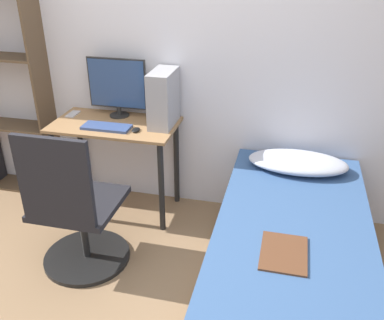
# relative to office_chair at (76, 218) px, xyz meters

# --- Properties ---
(wall_back) EXTENTS (8.00, 0.05, 2.50)m
(wall_back) POSITION_rel_office_chair_xyz_m (0.44, 1.02, 0.86)
(wall_back) COLOR silver
(wall_back) RESTS_ON ground_plane
(desk) EXTENTS (0.95, 0.52, 0.76)m
(desk) POSITION_rel_office_chair_xyz_m (-0.01, 0.74, 0.23)
(desk) COLOR #997047
(desk) RESTS_ON ground_plane
(office_chair) EXTENTS (0.60, 0.60, 1.04)m
(office_chair) POSITION_rel_office_chair_xyz_m (0.00, 0.00, 0.00)
(office_chair) COLOR black
(office_chair) RESTS_ON ground_plane
(bed) EXTENTS (0.92, 1.82, 0.54)m
(bed) POSITION_rel_office_chair_xyz_m (1.37, 0.09, -0.12)
(bed) COLOR #4C3D2D
(bed) RESTS_ON ground_plane
(pillow) EXTENTS (0.70, 0.36, 0.11)m
(pillow) POSITION_rel_office_chair_xyz_m (1.37, 0.74, 0.21)
(pillow) COLOR #B2B7C6
(pillow) RESTS_ON bed
(magazine) EXTENTS (0.24, 0.32, 0.01)m
(magazine) POSITION_rel_office_chair_xyz_m (1.32, -0.24, 0.16)
(magazine) COLOR #56331E
(magazine) RESTS_ON bed
(monitor) EXTENTS (0.47, 0.16, 0.46)m
(monitor) POSITION_rel_office_chair_xyz_m (-0.03, 0.90, 0.62)
(monitor) COLOR black
(monitor) RESTS_ON desk
(keyboard) EXTENTS (0.36, 0.15, 0.02)m
(keyboard) POSITION_rel_office_chair_xyz_m (-0.03, 0.63, 0.38)
(keyboard) COLOR #33477A
(keyboard) RESTS_ON desk
(pc_tower) EXTENTS (0.16, 0.33, 0.41)m
(pc_tower) POSITION_rel_office_chair_xyz_m (0.36, 0.81, 0.58)
(pc_tower) COLOR #99999E
(pc_tower) RESTS_ON desk
(mouse) EXTENTS (0.06, 0.09, 0.02)m
(mouse) POSITION_rel_office_chair_xyz_m (0.20, 0.63, 0.38)
(mouse) COLOR black
(mouse) RESTS_ON desk
(phone) EXTENTS (0.07, 0.14, 0.01)m
(phone) POSITION_rel_office_chair_xyz_m (-0.41, 0.83, 0.38)
(phone) COLOR #B7B7BC
(phone) RESTS_ON desk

